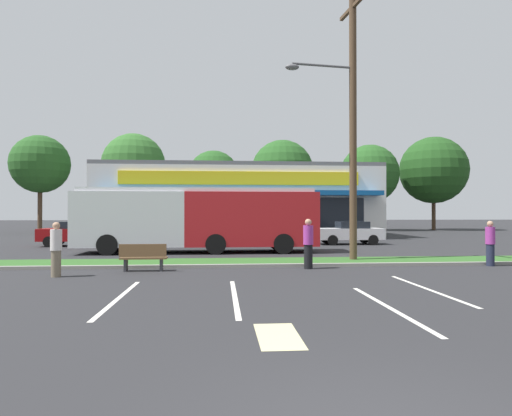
% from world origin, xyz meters
% --- Properties ---
extents(grass_median, '(56.00, 2.20, 0.12)m').
position_xyz_m(grass_median, '(0.00, 14.00, 0.06)').
color(grass_median, '#2D5B23').
rests_on(grass_median, ground_plane).
extents(curb_lip, '(56.00, 0.24, 0.12)m').
position_xyz_m(curb_lip, '(0.00, 12.78, 0.06)').
color(curb_lip, gray).
rests_on(curb_lip, ground_plane).
extents(parking_stripe_0, '(0.12, 4.80, 0.01)m').
position_xyz_m(parking_stripe_0, '(-3.93, 7.14, 0.00)').
color(parking_stripe_0, silver).
rests_on(parking_stripe_0, ground_plane).
extents(parking_stripe_1, '(0.12, 4.80, 0.01)m').
position_xyz_m(parking_stripe_1, '(-1.18, 7.05, 0.00)').
color(parking_stripe_1, silver).
rests_on(parking_stripe_1, ground_plane).
extents(parking_stripe_2, '(0.12, 4.80, 0.01)m').
position_xyz_m(parking_stripe_2, '(2.06, 5.58, 0.00)').
color(parking_stripe_2, silver).
rests_on(parking_stripe_2, ground_plane).
extents(parking_stripe_3, '(0.12, 4.80, 0.01)m').
position_xyz_m(parking_stripe_3, '(3.94, 7.68, 0.00)').
color(parking_stripe_3, silver).
rests_on(parking_stripe_3, ground_plane).
extents(lot_arrow, '(0.70, 1.60, 0.01)m').
position_xyz_m(lot_arrow, '(-0.58, 3.58, 0.00)').
color(lot_arrow, beige).
rests_on(lot_arrow, ground_plane).
extents(storefront_building, '(22.79, 12.24, 5.97)m').
position_xyz_m(storefront_building, '(-0.01, 35.45, 2.99)').
color(storefront_building, silver).
rests_on(storefront_building, ground_plane).
extents(tree_far_left, '(5.84, 5.84, 9.88)m').
position_xyz_m(tree_far_left, '(-19.78, 43.00, 6.94)').
color(tree_far_left, '#473323').
rests_on(tree_far_left, ground_plane).
extents(tree_left, '(6.61, 6.61, 10.35)m').
position_xyz_m(tree_left, '(-10.65, 43.97, 7.04)').
color(tree_left, '#473323').
rests_on(tree_left, ground_plane).
extents(tree_mid_left, '(5.90, 5.90, 9.09)m').
position_xyz_m(tree_mid_left, '(-2.32, 47.05, 6.12)').
color(tree_mid_left, '#473323').
rests_on(tree_mid_left, ground_plane).
extents(tree_mid, '(7.13, 7.13, 10.37)m').
position_xyz_m(tree_mid, '(5.55, 46.97, 6.80)').
color(tree_mid, '#473323').
rests_on(tree_mid, ground_plane).
extents(tree_mid_right, '(6.63, 6.63, 9.76)m').
position_xyz_m(tree_mid_right, '(15.40, 45.71, 6.44)').
color(tree_mid_right, '#473323').
rests_on(tree_mid_right, ground_plane).
extents(tree_right, '(7.80, 7.80, 10.91)m').
position_xyz_m(tree_right, '(23.36, 46.57, 7.00)').
color(tree_right, '#473323').
rests_on(tree_right, ground_plane).
extents(utility_pole, '(3.08, 2.40, 11.10)m').
position_xyz_m(utility_pole, '(3.77, 14.15, 5.90)').
color(utility_pole, '#4C3826').
rests_on(utility_pole, ground_plane).
extents(city_bus, '(12.10, 2.71, 3.25)m').
position_xyz_m(city_bus, '(-2.67, 19.11, 1.77)').
color(city_bus, '#AD191E').
rests_on(city_bus, ground_plane).
extents(bus_stop_bench, '(1.60, 0.45, 0.95)m').
position_xyz_m(bus_stop_bench, '(-4.18, 11.94, 0.50)').
color(bus_stop_bench, brown).
rests_on(bus_stop_bench, ground_plane).
extents(car_0, '(4.15, 1.91, 1.46)m').
position_xyz_m(car_0, '(6.73, 24.27, 0.76)').
color(car_0, silver).
rests_on(car_0, ground_plane).
extents(car_1, '(4.15, 1.90, 1.49)m').
position_xyz_m(car_1, '(-10.25, 24.15, 0.77)').
color(car_1, maroon).
rests_on(car_1, ground_plane).
extents(car_2, '(4.75, 2.00, 1.51)m').
position_xyz_m(car_2, '(-5.28, 24.33, 0.79)').
color(car_2, black).
rests_on(car_2, ground_plane).
extents(pedestrian_near_bench, '(0.35, 0.35, 1.73)m').
position_xyz_m(pedestrian_near_bench, '(-6.69, 10.80, 0.87)').
color(pedestrian_near_bench, '#726651').
rests_on(pedestrian_near_bench, ground_plane).
extents(pedestrian_by_pole, '(0.35, 0.35, 1.71)m').
position_xyz_m(pedestrian_by_pole, '(8.71, 12.48, 0.86)').
color(pedestrian_by_pole, '#1E2338').
rests_on(pedestrian_by_pole, ground_plane).
extents(pedestrian_mid, '(0.36, 0.36, 1.80)m').
position_xyz_m(pedestrian_mid, '(1.64, 12.19, 0.91)').
color(pedestrian_mid, black).
rests_on(pedestrian_mid, ground_plane).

